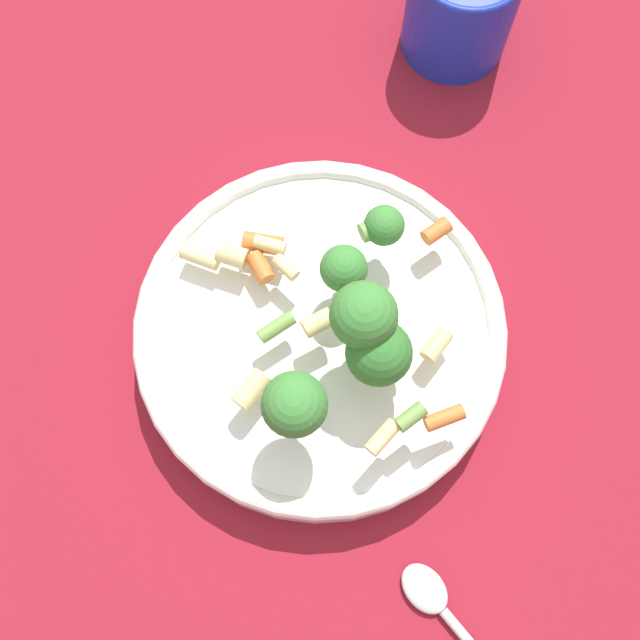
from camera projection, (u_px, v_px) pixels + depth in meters
The scene contains 4 objects.
ground_plane at pixel (320, 341), 0.56m from camera, with size 3.00×3.00×0.00m, color maroon.
bowl at pixel (320, 333), 0.53m from camera, with size 0.26×0.26×0.04m.
pasta_salad at pixel (348, 330), 0.47m from camera, with size 0.21×0.18×0.08m.
cup at pixel (461, 4), 0.59m from camera, with size 0.09×0.09×0.09m.
Camera 1 is at (-0.03, 0.15, 0.53)m, focal length 42.00 mm.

